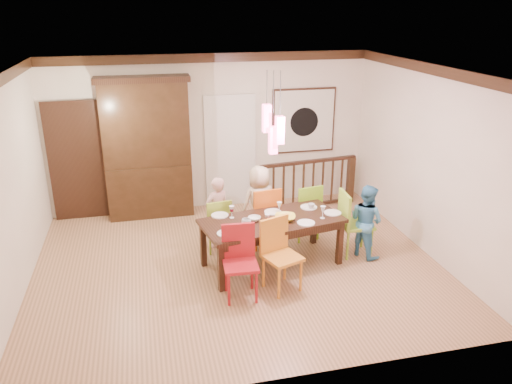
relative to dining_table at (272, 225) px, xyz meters
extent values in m
plane|color=#926946|center=(-0.50, 0.09, -0.66)|extent=(6.00, 6.00, 0.00)
plane|color=white|center=(-0.50, 0.09, 2.24)|extent=(6.00, 6.00, 0.00)
plane|color=beige|center=(-0.50, 2.59, 0.79)|extent=(6.00, 0.00, 6.00)
plane|color=beige|center=(-3.50, 0.09, 0.79)|extent=(0.00, 5.00, 5.00)
plane|color=beige|center=(2.50, 0.09, 0.79)|extent=(0.00, 5.00, 5.00)
cube|color=black|center=(-2.90, 2.54, 0.39)|extent=(1.04, 0.07, 2.24)
cube|color=silver|center=(-0.15, 2.55, 0.39)|extent=(0.97, 0.05, 2.22)
cube|color=black|center=(1.30, 2.56, 0.94)|extent=(1.25, 0.04, 1.25)
cube|color=silver|center=(1.30, 2.53, 0.94)|extent=(1.18, 0.02, 1.18)
cylinder|color=black|center=(1.30, 2.52, 0.92)|extent=(0.56, 0.01, 0.56)
cube|color=#E54472|center=(-0.08, 0.05, 1.59)|extent=(0.11, 0.11, 0.38)
cylinder|color=black|center=(-0.08, 0.05, 2.01)|extent=(0.01, 0.01, 0.46)
cube|color=#E54472|center=(0.08, -0.05, 1.44)|extent=(0.11, 0.11, 0.38)
cylinder|color=black|center=(0.08, -0.05, 1.93)|extent=(0.01, 0.01, 0.61)
cube|color=#E54472|center=(0.00, 0.00, 1.29)|extent=(0.11, 0.11, 0.38)
cylinder|color=black|center=(0.00, 0.00, 1.86)|extent=(0.01, 0.01, 0.76)
cube|color=black|center=(0.00, 0.00, 0.06)|extent=(2.20, 1.30, 0.05)
cube|color=black|center=(-0.95, 0.39, -0.31)|extent=(0.09, 0.09, 0.70)
cube|color=black|center=(0.95, 0.39, -0.31)|extent=(0.09, 0.09, 0.70)
cube|color=black|center=(-0.95, -0.39, -0.31)|extent=(0.09, 0.09, 0.70)
cube|color=black|center=(0.95, -0.39, -0.31)|extent=(0.09, 0.09, 0.70)
cube|color=black|center=(0.00, 0.41, -0.01)|extent=(1.83, 0.38, 0.10)
cube|color=black|center=(0.00, -0.41, -0.01)|extent=(1.83, 0.38, 0.10)
cube|color=#8AA92C|center=(-0.72, 0.71, -0.24)|extent=(0.45, 0.45, 0.04)
cube|color=#8AA92C|center=(-0.72, 0.71, 0.00)|extent=(0.40, 0.09, 0.44)
cylinder|color=#8AA92C|center=(-0.88, 0.54, -0.46)|extent=(0.03, 0.03, 0.42)
cylinder|color=#8AA92C|center=(-0.56, 0.54, -0.46)|extent=(0.03, 0.03, 0.42)
cylinder|color=#8AA92C|center=(-0.88, 0.87, -0.46)|extent=(0.03, 0.03, 0.42)
cylinder|color=#8AA92C|center=(-0.56, 0.87, -0.46)|extent=(0.03, 0.03, 0.42)
cube|color=#C55613|center=(0.03, 0.69, -0.17)|extent=(0.52, 0.52, 0.04)
cube|color=#C55613|center=(0.03, 0.69, 0.11)|extent=(0.46, 0.11, 0.51)
cylinder|color=#C55613|center=(-0.16, 0.50, -0.42)|extent=(0.04, 0.04, 0.49)
cylinder|color=#C55613|center=(0.22, 0.50, -0.42)|extent=(0.04, 0.04, 0.49)
cylinder|color=#C55613|center=(-0.16, 0.88, -0.42)|extent=(0.04, 0.04, 0.49)
cylinder|color=#C55613|center=(0.22, 0.88, -0.42)|extent=(0.04, 0.04, 0.49)
cube|color=#78AF1F|center=(0.77, 0.81, -0.20)|extent=(0.51, 0.51, 0.04)
cube|color=#78AF1F|center=(0.77, 0.81, 0.06)|extent=(0.44, 0.12, 0.48)
cylinder|color=#78AF1F|center=(0.60, 0.63, -0.44)|extent=(0.04, 0.04, 0.46)
cylinder|color=#78AF1F|center=(0.95, 0.63, -0.44)|extent=(0.04, 0.04, 0.46)
cylinder|color=#78AF1F|center=(0.60, 0.98, -0.44)|extent=(0.04, 0.04, 0.46)
cylinder|color=#78AF1F|center=(0.95, 0.98, -0.44)|extent=(0.04, 0.04, 0.46)
cube|color=maroon|center=(-0.63, -0.77, -0.18)|extent=(0.47, 0.47, 0.04)
cube|color=maroon|center=(-0.63, -0.77, 0.08)|extent=(0.45, 0.07, 0.49)
cylinder|color=maroon|center=(-0.81, -0.95, -0.43)|extent=(0.04, 0.04, 0.47)
cylinder|color=maroon|center=(-0.45, -0.95, -0.43)|extent=(0.04, 0.04, 0.47)
cylinder|color=maroon|center=(-0.81, -0.59, -0.43)|extent=(0.04, 0.04, 0.47)
cylinder|color=maroon|center=(-0.45, -0.59, -0.43)|extent=(0.04, 0.04, 0.47)
cube|color=orange|center=(-0.03, -0.70, -0.18)|extent=(0.58, 0.58, 0.04)
cube|color=orange|center=(-0.03, -0.70, 0.09)|extent=(0.44, 0.20, 0.50)
cylinder|color=orange|center=(-0.22, -0.88, -0.43)|extent=(0.04, 0.04, 0.48)
cylinder|color=orange|center=(0.15, -0.88, -0.43)|extent=(0.04, 0.04, 0.48)
cylinder|color=orange|center=(-0.22, -0.51, -0.43)|extent=(0.04, 0.04, 0.48)
cylinder|color=orange|center=(0.15, -0.51, -0.43)|extent=(0.04, 0.04, 0.48)
cube|color=#8EBB33|center=(1.38, 0.05, -0.16)|extent=(0.50, 0.50, 0.04)
cube|color=#8EBB33|center=(1.38, 0.05, 0.12)|extent=(0.07, 0.47, 0.51)
cylinder|color=#8EBB33|center=(1.19, -0.14, -0.42)|extent=(0.04, 0.04, 0.49)
cylinder|color=#8EBB33|center=(1.57, -0.14, -0.42)|extent=(0.04, 0.04, 0.49)
cylinder|color=#8EBB33|center=(1.19, 0.24, -0.42)|extent=(0.04, 0.04, 0.49)
cylinder|color=#8EBB33|center=(1.57, 0.24, -0.42)|extent=(0.04, 0.04, 0.49)
cube|color=black|center=(-1.69, 2.37, -0.18)|extent=(1.52, 0.44, 0.97)
cube|color=black|center=(-1.69, 2.39, 1.07)|extent=(1.52, 0.40, 1.52)
cube|color=black|center=(-1.69, 2.58, 1.07)|extent=(1.30, 0.02, 1.30)
cube|color=black|center=(-1.69, 2.39, 1.85)|extent=(1.62, 0.44, 0.10)
cube|color=black|center=(0.34, 2.04, -0.20)|extent=(0.13, 0.13, 0.92)
cube|color=black|center=(2.18, 2.04, -0.20)|extent=(0.13, 0.13, 0.92)
cube|color=black|center=(1.26, 2.04, 0.27)|extent=(1.95, 0.30, 0.06)
cube|color=black|center=(1.26, 2.04, -0.61)|extent=(1.83, 0.27, 0.05)
imported|color=beige|center=(-0.69, 0.81, -0.07)|extent=(0.51, 0.43, 1.18)
imported|color=beige|center=(0.02, 0.89, -0.02)|extent=(0.71, 0.56, 1.29)
imported|color=#4694C6|center=(1.50, -0.02, -0.08)|extent=(0.65, 0.70, 1.16)
imported|color=yellow|center=(0.18, -0.06, 0.12)|extent=(0.37, 0.37, 0.07)
imported|color=white|center=(-0.26, 0.01, 0.12)|extent=(0.22, 0.22, 0.06)
imported|color=silver|center=(-0.42, -0.14, 0.14)|extent=(0.15, 0.15, 0.11)
imported|color=silver|center=(0.68, 0.23, 0.13)|extent=(0.13, 0.13, 0.09)
cylinder|color=white|center=(-0.73, 0.31, 0.09)|extent=(0.26, 0.26, 0.01)
cylinder|color=white|center=(0.08, 0.25, 0.09)|extent=(0.26, 0.26, 0.01)
cylinder|color=white|center=(0.67, 0.31, 0.09)|extent=(0.26, 0.26, 0.01)
cylinder|color=white|center=(-0.74, -0.33, 0.09)|extent=(0.26, 0.26, 0.01)
cylinder|color=white|center=(0.44, -0.25, 0.09)|extent=(0.26, 0.26, 0.01)
cylinder|color=white|center=(0.95, 0.01, 0.09)|extent=(0.26, 0.26, 0.01)
cube|color=#D83359|center=(0.02, -0.31, 0.09)|extent=(0.18, 0.14, 0.01)
camera|label=1|loc=(-1.75, -6.48, 3.07)|focal=35.00mm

